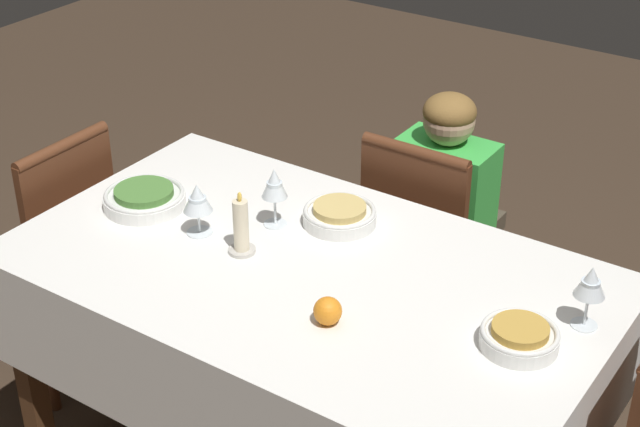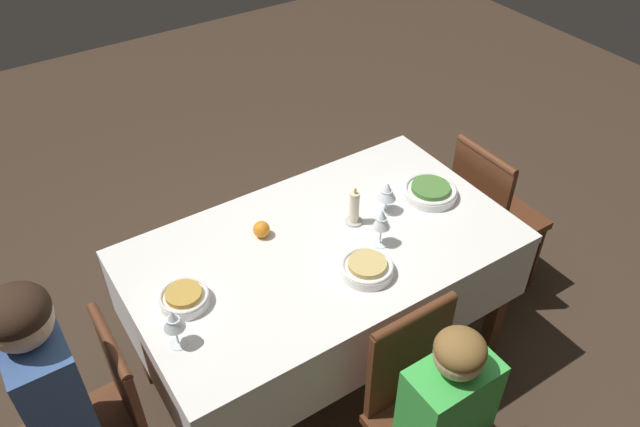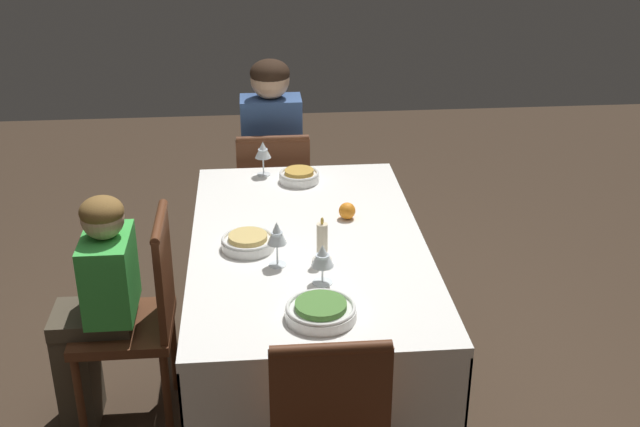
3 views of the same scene
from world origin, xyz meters
TOP-DOWN VIEW (x-y plane):
  - dining_table at (0.00, 0.00)m, footprint 1.53×0.89m
  - chair_south at (0.00, -0.66)m, footprint 0.38×0.38m
  - chair_east at (0.98, -0.00)m, footprint 0.38×0.38m
  - person_child_green at (0.00, -0.82)m, footprint 0.30×0.33m
  - bowl_west at (-0.58, 0.01)m, footprint 0.18×0.18m
  - wine_glass_west at (-0.67, -0.15)m, footprint 0.07×0.07m
  - bowl_south at (0.05, -0.23)m, footprint 0.20×0.20m
  - wine_glass_south at (0.19, -0.12)m, footprint 0.07×0.07m
  - bowl_east at (0.55, -0.00)m, footprint 0.23×0.23m
  - wine_glass_east at (0.33, 0.03)m, footprint 0.08×0.08m
  - candle_centerpiece at (0.18, 0.04)m, footprint 0.07×0.07m
  - orange_fruit at (-0.18, 0.17)m, footprint 0.07×0.07m

SIDE VIEW (x-z plane):
  - chair_south at x=0.00m, z-range 0.05..0.94m
  - chair_east at x=0.98m, z-range 0.05..0.94m
  - person_child_green at x=0.00m, z-range 0.05..1.03m
  - dining_table at x=0.00m, z-range 0.29..1.07m
  - bowl_east at x=0.55m, z-range 0.78..0.83m
  - bowl_south at x=0.05m, z-range 0.78..0.83m
  - bowl_west at x=-0.58m, z-range 0.78..0.83m
  - orange_fruit at x=-0.18m, z-range 0.78..0.85m
  - candle_centerpiece at x=0.18m, z-range 0.76..0.94m
  - wine_glass_east at x=0.33m, z-range 0.81..0.95m
  - wine_glass_west at x=-0.67m, z-range 0.82..0.98m
  - wine_glass_south at x=0.19m, z-range 0.82..0.99m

